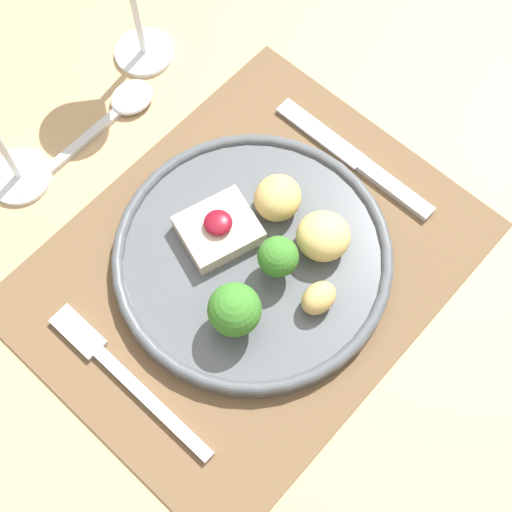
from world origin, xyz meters
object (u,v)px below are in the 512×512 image
at_px(knife, 363,166).
at_px(spoon, 118,110).
at_px(fork, 119,371).
at_px(dinner_plate, 258,258).

xyz_separation_m(knife, spoon, (-0.13, 0.24, -0.00)).
height_order(fork, knife, knife).
xyz_separation_m(fork, spoon, (0.20, 0.21, -0.00)).
bearing_deg(fork, spoon, 46.76).
height_order(knife, spoon, spoon).
relative_size(fork, knife, 1.00).
relative_size(fork, spoon, 1.09).
height_order(dinner_plate, spoon, dinner_plate).
bearing_deg(knife, fork, 175.20).
bearing_deg(fork, knife, -5.39).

